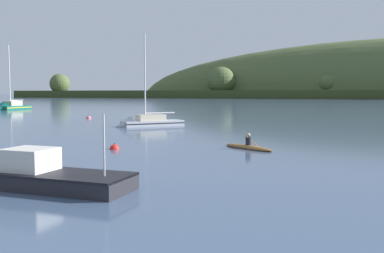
{
  "coord_description": "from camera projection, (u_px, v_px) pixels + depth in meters",
  "views": [
    {
      "loc": [
        15.8,
        0.49,
        3.22
      ],
      "look_at": [
        5.29,
        28.39,
        0.86
      ],
      "focal_mm": 40.31,
      "sensor_mm": 36.0,
      "label": 1
    }
  ],
  "objects": [
    {
      "name": "sailboat_near_mooring",
      "position": [
        145.0,
        125.0,
        41.21
      ],
      "size": [
        5.9,
        6.26,
        9.7
      ],
      "rotation": [
        0.0,
        0.0,
        3.98
      ],
      "color": "#ADB2BC",
      "rests_on": "ground"
    },
    {
      "name": "mooring_buoy_off_fishing_boat",
      "position": [
        89.0,
        118.0,
        54.02
      ],
      "size": [
        0.62,
        0.62,
        0.7
      ],
      "color": "#E06675",
      "rests_on": "ground"
    },
    {
      "name": "canoe_with_paddler",
      "position": [
        248.0,
        147.0,
        24.7
      ],
      "size": [
        3.53,
        2.64,
        1.02
      ],
      "rotation": [
        0.0,
        0.0,
        5.71
      ],
      "color": "brown",
      "rests_on": "ground"
    },
    {
      "name": "sailboat_far_left",
      "position": [
        10.0,
        108.0,
        80.4
      ],
      "size": [
        3.32,
        7.94,
        13.2
      ],
      "rotation": [
        0.0,
        0.0,
        4.78
      ],
      "color": "#0F564C",
      "rests_on": "ground"
    },
    {
      "name": "fishing_boat_moored",
      "position": [
        43.0,
        179.0,
        14.57
      ],
      "size": [
        5.48,
        2.01,
        3.25
      ],
      "rotation": [
        0.0,
        0.0,
        3.15
      ],
      "color": "#232328",
      "rests_on": "ground"
    },
    {
      "name": "mooring_buoy_far_upstream",
      "position": [
        114.0,
        149.0,
        24.58
      ],
      "size": [
        0.55,
        0.55,
        0.63
      ],
      "color": "red",
      "rests_on": "ground"
    }
  ]
}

